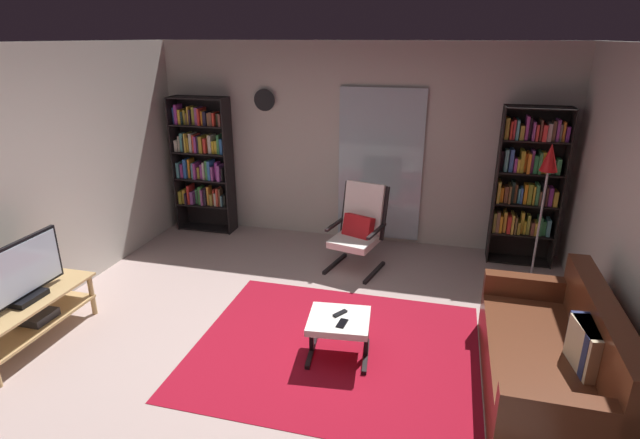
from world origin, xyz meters
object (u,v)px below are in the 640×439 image
tv_stand (32,314)px  wall_clock (265,100)px  tv_remote (340,313)px  lounge_armchair (359,225)px  television (22,274)px  floor_lamp_by_shelf (548,174)px  bookshelf_near_tv (203,161)px  ottoman (339,325)px  leather_sofa (554,361)px  cell_phone (342,323)px  bookshelf_near_sofa (527,182)px

tv_stand → wall_clock: size_ratio=4.35×
tv_stand → tv_remote: 2.77m
lounge_armchair → television: bearing=-137.4°
tv_stand → television: 0.41m
tv_remote → floor_lamp_by_shelf: floor_lamp_by_shelf is taller
bookshelf_near_tv → ottoman: 3.67m
bookshelf_near_tv → leather_sofa: 5.03m
ottoman → floor_lamp_by_shelf: (1.82, 1.93, 0.96)m
tv_stand → cell_phone: size_ratio=9.01×
tv_remote → floor_lamp_by_shelf: 2.76m
bookshelf_near_tv → ottoman: size_ratio=3.32×
tv_stand → television: bearing=-76.2°
bookshelf_near_tv → ottoman: bookshelf_near_tv is taller
lounge_armchair → tv_remote: size_ratio=7.10×
television → leather_sofa: (4.42, 0.45, -0.41)m
tv_stand → tv_remote: size_ratio=8.76×
tv_stand → floor_lamp_by_shelf: 5.24m
tv_remote → cell_phone: 0.15m
lounge_armchair → cell_phone: (0.21, -1.93, -0.14)m
floor_lamp_by_shelf → bookshelf_near_tv: bearing=171.8°
leather_sofa → tv_remote: leather_sofa is taller
cell_phone → lounge_armchair: bearing=103.0°
floor_lamp_by_shelf → lounge_armchair: bearing=-177.3°
television → leather_sofa: 4.46m
television → cell_phone: (2.76, 0.42, -0.32)m
bookshelf_near_sofa → wall_clock: size_ratio=6.58×
leather_sofa → bookshelf_near_sofa: bearing=89.8°
leather_sofa → lounge_armchair: 2.68m
television → bookshelf_near_tv: size_ratio=0.46×
tv_stand → bookshelf_near_tv: 3.14m
cell_phone → leather_sofa: bearing=7.6°
television → bookshelf_near_sofa: bookshelf_near_sofa is taller
lounge_armchair → tv_remote: bearing=-84.8°
bookshelf_near_tv → tv_remote: size_ratio=13.11×
wall_clock → tv_remote: bearing=-58.5°
television → leather_sofa: television is taller
bookshelf_near_sofa → tv_remote: size_ratio=13.24×
leather_sofa → lounge_armchair: lounge_armchair is taller
leather_sofa → cell_phone: 1.66m
wall_clock → floor_lamp_by_shelf: bearing=-12.8°
television → lounge_armchair: size_ratio=0.86×
leather_sofa → ottoman: size_ratio=3.19×
television → wall_clock: 3.59m
ottoman → cell_phone: 0.12m
ottoman → floor_lamp_by_shelf: bearing=46.7°
leather_sofa → floor_lamp_by_shelf: floor_lamp_by_shelf is taller
television → floor_lamp_by_shelf: 5.18m
ottoman → tv_remote: 0.10m
lounge_armchair → wall_clock: (-1.47, 0.88, 1.32)m
bookshelf_near_sofa → cell_phone: bookshelf_near_sofa is taller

